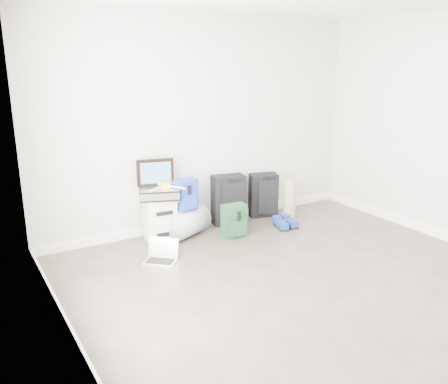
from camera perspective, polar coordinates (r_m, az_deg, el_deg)
ground at (r=4.62m, az=13.11°, el=-12.66°), size 5.00×5.00×0.00m
room_envelope at (r=4.11m, az=14.46°, el=9.06°), size 4.52×5.02×2.71m
boxes_stack at (r=5.86m, az=-7.67°, el=-3.24°), size 0.40×0.34×0.53m
briefcase at (r=5.76m, az=-7.79°, el=-0.13°), size 0.55×0.47×0.13m
painting at (r=5.78m, az=-8.26°, el=2.33°), size 0.44×0.14×0.34m
drone at (r=5.74m, az=-7.01°, el=0.82°), size 0.52×0.52×0.05m
duffel_bag at (r=5.97m, az=-4.61°, el=-3.67°), size 0.68×0.56×0.36m
blue_backpack at (r=5.83m, az=-4.56°, el=-0.39°), size 0.30×0.25×0.38m
large_suitcase at (r=6.35m, az=0.57°, el=-0.95°), size 0.47×0.36×0.67m
green_backpack at (r=5.94m, az=1.28°, el=-3.54°), size 0.31×0.23×0.41m
carry_on at (r=6.69m, az=4.77°, el=-0.37°), size 0.44×0.36×0.61m
shoes at (r=6.35m, az=7.36°, el=-3.79°), size 0.31×0.32×0.10m
rolled_rug at (r=6.71m, az=7.90°, el=-0.81°), size 0.17×0.17×0.52m
laptop at (r=5.33m, az=-7.52°, el=-7.62°), size 0.42×0.41×0.24m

